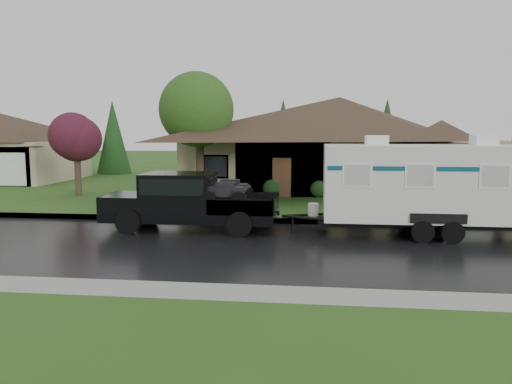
# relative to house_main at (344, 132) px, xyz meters

# --- Properties ---
(ground) EXTENTS (140.00, 140.00, 0.00)m
(ground) POSITION_rel_house_main_xyz_m (-2.29, -13.84, -3.59)
(ground) COLOR #2C531A
(ground) RESTS_ON ground
(road) EXTENTS (140.00, 8.00, 0.01)m
(road) POSITION_rel_house_main_xyz_m (-2.29, -15.84, -3.59)
(road) COLOR black
(road) RESTS_ON ground
(curb) EXTENTS (140.00, 0.50, 0.15)m
(curb) POSITION_rel_house_main_xyz_m (-2.29, -11.59, -3.52)
(curb) COLOR gray
(curb) RESTS_ON ground
(lawn) EXTENTS (140.00, 26.00, 0.15)m
(lawn) POSITION_rel_house_main_xyz_m (-2.29, 1.16, -3.52)
(lawn) COLOR #2C531A
(lawn) RESTS_ON ground
(house_main) EXTENTS (19.44, 10.80, 6.90)m
(house_main) POSITION_rel_house_main_xyz_m (0.00, 0.00, 0.00)
(house_main) COLOR gray
(house_main) RESTS_ON lawn
(house_far) EXTENTS (10.80, 8.64, 5.80)m
(house_far) POSITION_rel_house_main_xyz_m (-24.07, 2.02, -0.62)
(house_far) COLOR #C3B391
(house_far) RESTS_ON lawn
(tree_left_green) EXTENTS (3.94, 3.94, 6.52)m
(tree_left_green) POSITION_rel_house_main_xyz_m (-7.79, -5.76, 1.08)
(tree_left_green) COLOR #382B1E
(tree_left_green) RESTS_ON lawn
(tree_red) EXTENTS (2.73, 2.73, 4.52)m
(tree_red) POSITION_rel_house_main_xyz_m (-14.74, -5.44, -0.31)
(tree_red) COLOR #382B1E
(tree_red) RESTS_ON lawn
(shrub_row) EXTENTS (13.60, 1.00, 1.00)m
(shrub_row) POSITION_rel_house_main_xyz_m (-0.29, -4.54, -2.94)
(shrub_row) COLOR #143814
(shrub_row) RESTS_ON lawn
(pickup_truck) EXTENTS (6.41, 2.43, 2.14)m
(pickup_truck) POSITION_rel_house_main_xyz_m (-6.53, -13.39, -2.45)
(pickup_truck) COLOR black
(pickup_truck) RESTS_ON ground
(travel_trailer) EXTENTS (7.90, 2.78, 3.55)m
(travel_trailer) POSITION_rel_house_main_xyz_m (2.29, -13.39, -1.71)
(travel_trailer) COLOR silver
(travel_trailer) RESTS_ON ground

